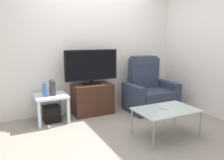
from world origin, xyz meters
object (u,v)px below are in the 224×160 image
subwoofer_box (52,114)px  cell_phone (163,108)px  tv_stand (92,99)px  game_console (52,88)px  coffee_table (166,111)px  book_upright (45,89)px  side_table (51,99)px  recliner_armchair (149,92)px  television (92,66)px

subwoofer_box → cell_phone: 1.93m
tv_stand → game_console: game_console is taller
tv_stand → coffee_table: tv_stand is taller
subwoofer_box → coffee_table: size_ratio=0.31×
book_upright → game_console: (0.14, 0.03, 0.01)m
side_table → cell_phone: 1.91m
coffee_table → recliner_armchair: bearing=65.8°
recliner_armchair → book_upright: 2.05m
recliner_armchair → cell_phone: recliner_armchair is taller
tv_stand → book_upright: book_upright is taller
book_upright → game_console: game_console is taller
game_console → television: bearing=6.1°
television → book_upright: 0.96m
recliner_armchair → cell_phone: 1.25m
recliner_armchair → subwoofer_box: (-1.93, 0.19, -0.24)m
coffee_table → cell_phone: bearing=129.7°
television → game_console: 0.83m
book_upright → coffee_table: (1.51, -1.33, -0.20)m
side_table → coffee_table: (1.41, -1.35, -0.01)m
tv_stand → game_console: size_ratio=3.02×
tv_stand → game_console: (-0.76, -0.06, 0.31)m
game_console → coffee_table: game_console is taller
game_console → cell_phone: game_console is taller
side_table → cell_phone: size_ratio=3.60×
side_table → subwoofer_box: side_table is taller
television → subwoofer_box: (-0.80, -0.09, -0.79)m
tv_stand → side_table: 0.81m
tv_stand → cell_phone: (0.59, -1.39, 0.13)m
tv_stand → television: size_ratio=0.72×
television → subwoofer_box: 1.12m
television → recliner_armchair: television is taller
coffee_table → book_upright: bearing=138.7°
coffee_table → cell_phone: (-0.03, 0.03, 0.03)m
side_table → game_console: bearing=15.9°
television → coffee_table: 1.65m
recliner_armchair → game_console: 1.92m
subwoofer_box → game_console: (0.04, 0.01, 0.46)m
tv_stand → side_table: bearing=-174.8°
game_console → coffee_table: 1.94m
side_table → subwoofer_box: bearing=0.0°
subwoofer_box → cell_phone: size_ratio=1.83×
television → recliner_armchair: 1.29m
television → game_console: bearing=-173.9°
recliner_armchair → game_console: (-1.90, 0.20, 0.23)m
tv_stand → coffee_table: bearing=-66.6°
subwoofer_box → coffee_table: (1.41, -1.35, 0.25)m
recliner_armchair → book_upright: bearing=168.2°
television → coffee_table: television is taller
television → cell_phone: 1.61m
recliner_armchair → subwoofer_box: recliner_armchair is taller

